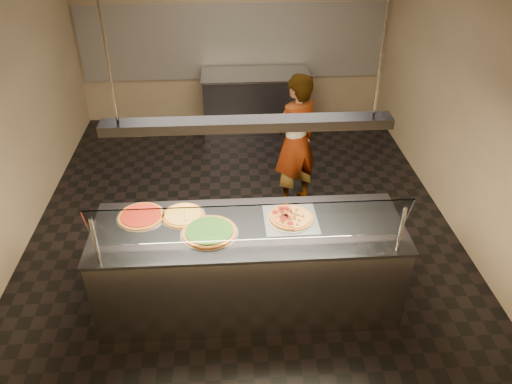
{
  "coord_description": "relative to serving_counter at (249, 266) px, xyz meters",
  "views": [
    {
      "loc": [
        -0.15,
        -5.01,
        3.64
      ],
      "look_at": [
        0.1,
        -1.0,
        1.02
      ],
      "focal_mm": 35.0,
      "sensor_mm": 36.0,
      "label": 1
    }
  ],
  "objects": [
    {
      "name": "serving_counter",
      "position": [
        0.0,
        0.0,
        0.0
      ],
      "size": [
        2.82,
        0.94,
        0.93
      ],
      "color": "#B7B7BC",
      "rests_on": "ground"
    },
    {
      "name": "prep_table",
      "position": [
        0.31,
        3.98,
        0.0
      ],
      "size": [
        1.71,
        0.74,
        0.93
      ],
      "color": "#3B3B40",
      "rests_on": "ground"
    },
    {
      "name": "worker",
      "position": [
        0.65,
        1.76,
        0.39
      ],
      "size": [
        0.75,
        0.68,
        1.72
      ],
      "primitive_type": "imported",
      "rotation": [
        0.0,
        0.0,
        3.69
      ],
      "color": "#3B363F",
      "rests_on": "ground"
    },
    {
      "name": "pizza_tomato",
      "position": [
        -0.98,
        0.22,
        0.48
      ],
      "size": [
        0.45,
        0.45,
        0.03
      ],
      "color": "silver",
      "rests_on": "serving_counter"
    },
    {
      "name": "perforated_tray",
      "position": [
        0.39,
        0.1,
        0.47
      ],
      "size": [
        0.49,
        0.49,
        0.01
      ],
      "color": "silver",
      "rests_on": "serving_counter"
    },
    {
      "name": "ground",
      "position": [
        -0.01,
        1.43,
        -0.48
      ],
      "size": [
        5.0,
        6.0,
        0.02
      ],
      "primitive_type": "cube",
      "color": "black",
      "rests_on": "ground"
    },
    {
      "name": "wall_left",
      "position": [
        -2.52,
        1.43,
        1.03
      ],
      "size": [
        0.02,
        6.0,
        3.0
      ],
      "primitive_type": "cube",
      "color": "tan",
      "rests_on": "ground"
    },
    {
      "name": "wall_front",
      "position": [
        -0.01,
        -1.58,
        1.03
      ],
      "size": [
        5.0,
        0.02,
        3.0
      ],
      "primitive_type": "cube",
      "color": "tan",
      "rests_on": "ground"
    },
    {
      "name": "pizza_cheese",
      "position": [
        -0.6,
        0.21,
        0.48
      ],
      "size": [
        0.42,
        0.42,
        0.03
      ],
      "color": "silver",
      "rests_on": "serving_counter"
    },
    {
      "name": "sneeze_guard",
      "position": [
        0.0,
        -0.34,
        0.76
      ],
      "size": [
        2.58,
        0.18,
        0.54
      ],
      "color": "#B7B7BC",
      "rests_on": "serving_counter"
    },
    {
      "name": "wall_right",
      "position": [
        2.5,
        1.43,
        1.03
      ],
      "size": [
        0.02,
        6.0,
        3.0
      ],
      "primitive_type": "cube",
      "color": "tan",
      "rests_on": "ground"
    },
    {
      "name": "wall_back",
      "position": [
        -0.01,
        4.44,
        1.03
      ],
      "size": [
        5.0,
        0.02,
        3.0
      ],
      "primitive_type": "cube",
      "color": "tan",
      "rests_on": "ground"
    },
    {
      "name": "lamp_rod_right",
      "position": [
        1.0,
        0.0,
        2.03
      ],
      "size": [
        0.02,
        0.02,
        1.01
      ],
      "primitive_type": "cylinder",
      "color": "#B7B7BC",
      "rests_on": "ceiling"
    },
    {
      "name": "tile_band",
      "position": [
        -0.01,
        4.41,
        0.83
      ],
      "size": [
        4.9,
        0.02,
        1.2
      ],
      "primitive_type": "cube",
      "color": "silver",
      "rests_on": "wall_back"
    },
    {
      "name": "lamp_rod_left",
      "position": [
        -1.0,
        0.0,
        2.03
      ],
      "size": [
        0.02,
        0.02,
        1.01
      ],
      "primitive_type": "cylinder",
      "color": "#B7B7BC",
      "rests_on": "ceiling"
    },
    {
      "name": "pizza_spinach",
      "position": [
        -0.35,
        -0.06,
        0.48
      ],
      "size": [
        0.51,
        0.51,
        0.03
      ],
      "color": "silver",
      "rests_on": "serving_counter"
    },
    {
      "name": "pizza_spatula",
      "position": [
        -0.53,
        0.13,
        0.49
      ],
      "size": [
        0.19,
        0.23,
        0.02
      ],
      "color": "#B7B7BC",
      "rests_on": "pizza_spinach"
    },
    {
      "name": "half_pizza_sausage",
      "position": [
        0.49,
        0.1,
        0.49
      ],
      "size": [
        0.21,
        0.4,
        0.04
      ],
      "color": "#90501B",
      "rests_on": "perforated_tray"
    },
    {
      "name": "heat_lamp_housing",
      "position": [
        0.0,
        0.0,
        1.48
      ],
      "size": [
        2.3,
        0.18,
        0.08
      ],
      "primitive_type": "cube",
      "color": "#3B3B40",
      "rests_on": "ceiling"
    },
    {
      "name": "half_pizza_pepperoni",
      "position": [
        0.3,
        0.1,
        0.5
      ],
      "size": [
        0.22,
        0.4,
        0.05
      ],
      "color": "#90501B",
      "rests_on": "perforated_tray"
    }
  ]
}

